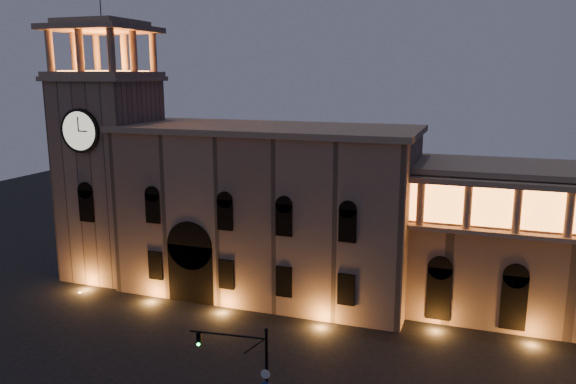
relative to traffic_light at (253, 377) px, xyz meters
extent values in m
cube|color=#846956|center=(-8.10, 23.42, 4.65)|extent=(30.00, 12.00, 17.00)
cube|color=gray|center=(-8.10, 23.42, 13.45)|extent=(30.80, 12.80, 0.60)
cube|color=black|center=(-14.10, 18.02, -0.85)|extent=(5.00, 1.40, 6.00)
cylinder|color=black|center=(-14.10, 18.02, 2.15)|extent=(5.00, 1.40, 5.00)
cube|color=orange|center=(-14.10, 17.82, -1.05)|extent=(4.20, 0.20, 5.00)
cube|color=#846956|center=(-26.60, 22.42, 7.15)|extent=(9.00, 9.00, 22.00)
cube|color=gray|center=(-26.60, 22.42, 18.40)|extent=(9.80, 9.80, 0.50)
cylinder|color=black|center=(-26.60, 17.74, 13.15)|extent=(4.60, 0.35, 4.60)
cylinder|color=beige|center=(-26.60, 17.60, 13.15)|extent=(4.00, 0.12, 4.00)
cube|color=gray|center=(-26.60, 22.42, 18.90)|extent=(9.40, 9.40, 0.50)
cube|color=orange|center=(-26.60, 22.42, 19.20)|extent=(6.80, 6.80, 0.15)
cylinder|color=gray|center=(-30.40, 18.62, 21.25)|extent=(0.76, 0.76, 4.20)
cylinder|color=gray|center=(-26.60, 18.62, 21.25)|extent=(0.76, 0.76, 4.20)
cylinder|color=gray|center=(-22.80, 18.62, 21.25)|extent=(0.76, 0.76, 4.20)
cylinder|color=gray|center=(-30.40, 26.22, 21.25)|extent=(0.76, 0.76, 4.20)
cylinder|color=gray|center=(-26.60, 26.22, 21.25)|extent=(0.76, 0.76, 4.20)
cylinder|color=gray|center=(-22.80, 26.22, 21.25)|extent=(0.76, 0.76, 4.20)
cylinder|color=gray|center=(-30.40, 22.42, 21.25)|extent=(0.76, 0.76, 4.20)
cylinder|color=gray|center=(-22.80, 22.42, 21.25)|extent=(0.76, 0.76, 4.20)
cube|color=gray|center=(-26.60, 22.42, 23.65)|extent=(9.80, 9.80, 0.60)
cube|color=gray|center=(-26.60, 22.42, 24.25)|extent=(7.50, 7.50, 0.60)
cylinder|color=black|center=(-26.60, 22.42, 26.55)|extent=(0.10, 0.10, 4.00)
cylinder|color=gray|center=(7.90, 19.92, 7.65)|extent=(0.70, 0.70, 4.00)
cylinder|color=gray|center=(11.90, 19.92, 7.65)|extent=(0.70, 0.70, 4.00)
cylinder|color=gray|center=(15.90, 19.92, 7.65)|extent=(0.70, 0.70, 4.00)
cylinder|color=gray|center=(19.90, 19.92, 7.65)|extent=(0.70, 0.70, 4.00)
cylinder|color=black|center=(0.89, 0.11, -0.31)|extent=(0.20, 0.20, 7.09)
sphere|color=black|center=(0.89, 0.11, 3.34)|extent=(0.28, 0.28, 0.28)
cylinder|color=black|center=(-1.62, -0.18, 2.73)|extent=(5.05, 0.69, 0.12)
cube|color=black|center=(-3.54, -0.39, 2.23)|extent=(0.33, 0.32, 0.86)
cylinder|color=#0CE53F|center=(-3.52, -0.55, 1.94)|extent=(0.19, 0.10, 0.18)
cylinder|color=silver|center=(0.86, -0.04, 0.40)|extent=(0.61, 0.11, 0.61)
camera|label=1|loc=(12.76, -29.87, 18.78)|focal=35.00mm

